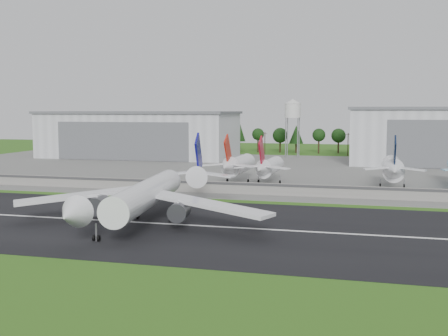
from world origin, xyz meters
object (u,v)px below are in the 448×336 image
(main_airliner, at_px, (145,201))
(parked_jet_red_a, at_px, (237,165))
(parked_jet_red_b, at_px, (268,167))
(parked_jet_navy, at_px, (393,168))

(main_airliner, height_order, parked_jet_red_a, main_airliner)
(parked_jet_red_a, height_order, parked_jet_red_b, parked_jet_red_a)
(parked_jet_red_b, bearing_deg, main_airliner, -101.86)
(parked_jet_red_b, xyz_separation_m, parked_jet_navy, (37.94, 0.09, 0.52))
(main_airliner, relative_size, parked_jet_red_b, 1.89)
(main_airliner, distance_m, parked_jet_red_b, 68.40)
(parked_jet_red_a, xyz_separation_m, parked_jet_red_b, (10.41, -0.06, -0.32))
(main_airliner, bearing_deg, parked_jet_red_a, -100.86)
(parked_jet_red_b, height_order, parked_jet_navy, parked_jet_navy)
(parked_jet_red_a, xyz_separation_m, parked_jet_navy, (48.35, 0.03, 0.20))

